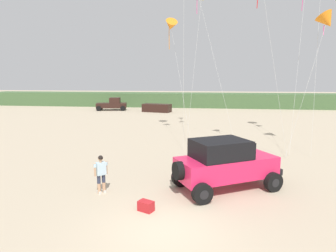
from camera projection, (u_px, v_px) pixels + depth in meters
ground_plane at (165, 229)px, 9.51m from camera, size 220.00×220.00×0.00m
dune_ridge at (229, 100)px, 50.91m from camera, size 90.00×6.06×2.39m
jeep at (225, 163)px, 12.78m from camera, size 4.98×4.21×2.26m
person_watching at (101, 172)px, 12.36m from camera, size 0.48×0.47×1.67m
cooler_box at (146, 206)px, 10.76m from camera, size 0.66×0.56×0.38m
distant_pickup at (112, 104)px, 45.67m from camera, size 4.89×3.22×1.98m
distant_sedan at (157, 108)px, 43.27m from camera, size 4.48×2.64×1.20m
kite_black_sled at (327, 21)px, 18.15m from camera, size 3.13×2.58×9.20m
kite_white_parafoil at (171, 26)px, 25.65m from camera, size 2.97×5.39×10.25m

